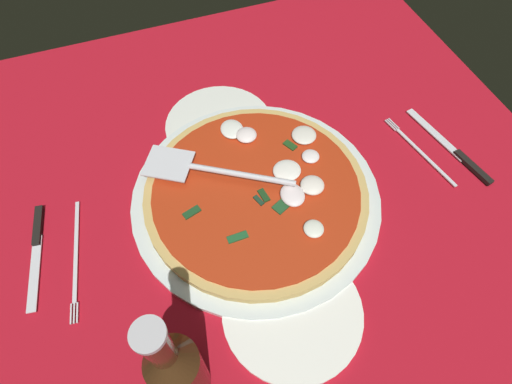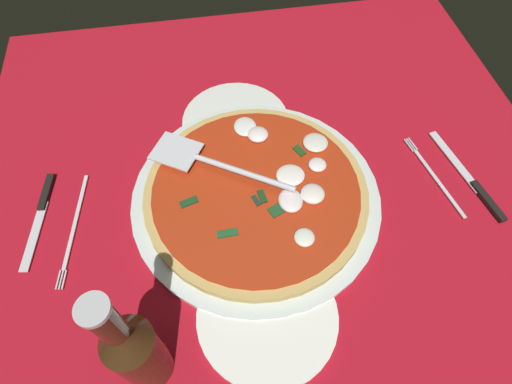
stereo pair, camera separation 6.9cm
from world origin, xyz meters
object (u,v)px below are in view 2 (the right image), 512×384
(dinner_plate_left, at_px, (267,316))
(place_setting_far, at_px, (58,221))
(pizza, at_px, (258,191))
(place_setting_near, at_px, (453,180))
(beer_bottle, at_px, (134,350))
(pizza_server, at_px, (213,163))
(dinner_plate_right, at_px, (236,121))

(dinner_plate_left, height_order, place_setting_far, place_setting_far)
(pizza, height_order, place_setting_far, pizza)
(pizza, height_order, place_setting_near, pizza)
(pizza, bearing_deg, beer_bottle, 142.10)
(place_setting_near, bearing_deg, beer_bottle, 101.86)
(dinner_plate_left, distance_m, pizza_server, 0.26)
(dinner_plate_left, distance_m, beer_bottle, 0.19)
(dinner_plate_left, bearing_deg, beer_bottle, 103.15)
(dinner_plate_left, relative_size, place_setting_far, 0.88)
(pizza, xyz_separation_m, place_setting_near, (-0.02, -0.34, -0.02))
(pizza, xyz_separation_m, pizza_server, (0.05, 0.07, 0.03))
(dinner_plate_right, bearing_deg, pizza_server, 156.40)
(pizza, relative_size, place_setting_far, 1.61)
(place_setting_near, bearing_deg, pizza_server, 69.13)
(pizza, relative_size, beer_bottle, 1.50)
(place_setting_far, relative_size, beer_bottle, 0.93)
(place_setting_far, distance_m, beer_bottle, 0.30)
(place_setting_near, xyz_separation_m, beer_bottle, (-0.22, 0.53, 0.09))
(dinner_plate_left, bearing_deg, pizza, -6.07)
(dinner_plate_left, relative_size, pizza_server, 0.87)
(pizza_server, height_order, place_setting_near, pizza_server)
(beer_bottle, bearing_deg, place_setting_near, -67.61)
(dinner_plate_left, distance_m, place_setting_near, 0.40)
(dinner_plate_right, xyz_separation_m, beer_bottle, (-0.42, 0.17, 0.09))
(place_setting_near, distance_m, place_setting_far, 0.67)
(pizza, bearing_deg, place_setting_far, 88.12)
(place_setting_near, bearing_deg, pizza, 75.66)
(dinner_plate_left, xyz_separation_m, place_setting_far, (0.21, 0.31, -0.00))
(dinner_plate_right, relative_size, beer_bottle, 0.82)
(pizza_server, relative_size, beer_bottle, 0.94)
(pizza, bearing_deg, dinner_plate_left, 173.93)
(place_setting_near, bearing_deg, dinner_plate_right, 50.02)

